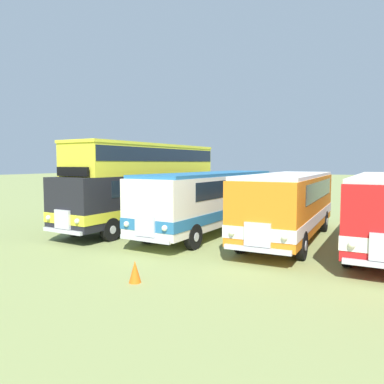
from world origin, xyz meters
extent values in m
cube|color=black|center=(-11.82, -0.01, 1.70)|extent=(3.16, 11.16, 2.30)
cube|color=yellow|center=(-11.82, -0.01, 1.10)|extent=(3.20, 11.20, 0.44)
cube|color=#19232D|center=(-11.79, 0.39, 2.30)|extent=(3.04, 8.77, 0.76)
cube|color=#19232D|center=(-12.14, -5.45, 2.35)|extent=(2.20, 0.23, 0.90)
cube|color=silver|center=(-12.15, -5.56, 1.10)|extent=(0.91, 0.17, 0.80)
cube|color=silver|center=(-12.15, -5.59, 0.60)|extent=(2.30, 0.28, 0.16)
sphere|color=#EAEACC|center=(-11.25, -5.62, 1.10)|extent=(0.22, 0.22, 0.22)
sphere|color=#EAEACC|center=(-13.05, -5.52, 1.10)|extent=(0.22, 0.22, 0.22)
cube|color=yellow|center=(-11.80, 0.24, 3.60)|extent=(3.00, 10.25, 1.50)
cube|color=yellow|center=(-11.80, 0.24, 4.42)|extent=(3.07, 10.36, 0.14)
cube|color=#19232D|center=(-11.80, 0.24, 3.90)|extent=(3.04, 10.16, 0.68)
cube|color=black|center=(-12.11, -4.96, 3.10)|extent=(1.90, 0.23, 0.40)
cylinder|color=black|center=(-10.90, -3.98, 0.52)|extent=(0.34, 1.05, 1.04)
cylinder|color=silver|center=(-10.75, -3.99, 0.52)|extent=(0.04, 0.36, 0.36)
cylinder|color=black|center=(-13.20, -3.85, 0.52)|extent=(0.34, 1.05, 1.04)
cylinder|color=silver|center=(-13.35, -3.84, 0.52)|extent=(0.04, 0.36, 0.36)
cylinder|color=black|center=(-10.44, 3.63, 0.52)|extent=(0.34, 1.05, 1.04)
cylinder|color=silver|center=(-10.30, 3.62, 0.52)|extent=(0.04, 0.36, 0.36)
cylinder|color=black|center=(-12.74, 3.77, 0.52)|extent=(0.34, 1.05, 1.04)
cylinder|color=silver|center=(-12.89, 3.78, 0.52)|extent=(0.04, 0.36, 0.36)
cube|color=silver|center=(-7.88, 0.17, 1.70)|extent=(2.98, 10.91, 2.30)
cube|color=teal|center=(-7.88, 0.17, 1.10)|extent=(3.02, 10.95, 0.44)
cube|color=#19232D|center=(-7.86, 0.57, 2.30)|extent=(2.90, 8.51, 0.76)
cube|color=#19232D|center=(-8.12, -5.17, 2.35)|extent=(2.20, 0.20, 0.90)
cube|color=silver|center=(-8.12, -5.28, 1.10)|extent=(0.90, 0.16, 0.80)
cube|color=silver|center=(-8.12, -5.31, 0.60)|extent=(2.30, 0.24, 0.16)
sphere|color=#EAEACC|center=(-7.22, -5.33, 1.10)|extent=(0.22, 0.22, 0.22)
sphere|color=#EAEACC|center=(-9.02, -5.25, 1.10)|extent=(0.22, 0.22, 0.22)
cube|color=teal|center=(-7.88, 0.17, 2.92)|extent=(2.92, 10.51, 0.14)
cylinder|color=black|center=(-6.90, -3.68, 0.52)|extent=(0.33, 1.05, 1.04)
cylinder|color=silver|center=(-6.75, -3.69, 0.52)|extent=(0.04, 0.36, 0.36)
cylinder|color=black|center=(-9.20, -3.58, 0.52)|extent=(0.33, 1.05, 1.04)
cylinder|color=silver|center=(-9.35, -3.57, 0.52)|extent=(0.04, 0.36, 0.36)
cylinder|color=black|center=(-6.57, 3.72, 0.52)|extent=(0.33, 1.05, 1.04)
cylinder|color=silver|center=(-6.42, 3.71, 0.52)|extent=(0.04, 0.36, 0.36)
cylinder|color=black|center=(-8.86, 3.82, 0.52)|extent=(0.33, 1.05, 1.04)
cylinder|color=silver|center=(-9.01, 3.83, 0.52)|extent=(0.04, 0.36, 0.36)
cube|color=orange|center=(-3.94, -0.11, 1.70)|extent=(2.67, 9.58, 2.30)
cube|color=white|center=(-3.94, -0.11, 1.10)|extent=(2.71, 9.62, 0.44)
cube|color=#19232D|center=(-3.95, 0.29, 2.30)|extent=(2.66, 7.18, 0.76)
cube|color=#19232D|center=(-3.85, -4.81, 2.35)|extent=(2.20, 0.14, 0.90)
cube|color=silver|center=(-3.85, -4.92, 1.10)|extent=(0.90, 0.14, 0.80)
cube|color=silver|center=(-3.85, -4.95, 0.60)|extent=(2.30, 0.18, 0.16)
sphere|color=#EAEACC|center=(-2.95, -4.92, 1.10)|extent=(0.22, 0.22, 0.22)
sphere|color=#EAEACC|center=(-4.75, -4.95, 1.10)|extent=(0.22, 0.22, 0.22)
cube|color=white|center=(-3.94, -0.11, 2.92)|extent=(2.62, 9.18, 0.14)
cylinder|color=black|center=(-2.73, -3.25, 0.52)|extent=(0.30, 1.04, 1.04)
cylinder|color=silver|center=(-2.58, -3.25, 0.52)|extent=(0.03, 0.36, 0.36)
cylinder|color=black|center=(-5.03, -3.29, 0.52)|extent=(0.30, 1.04, 1.04)
cylinder|color=silver|center=(-5.18, -3.30, 0.52)|extent=(0.03, 0.36, 0.36)
cylinder|color=black|center=(-2.84, 2.88, 0.52)|extent=(0.30, 1.04, 1.04)
cylinder|color=silver|center=(-2.69, 2.88, 0.52)|extent=(0.03, 0.36, 0.36)
cylinder|color=black|center=(-5.14, 2.84, 0.52)|extent=(0.30, 1.04, 1.04)
cylinder|color=silver|center=(-5.29, 2.84, 0.52)|extent=(0.03, 0.36, 0.36)
sphere|color=#EAEACC|center=(-0.96, -5.08, 1.10)|extent=(0.22, 0.22, 0.22)
cylinder|color=black|center=(-1.19, -3.42, 0.52)|extent=(0.29, 1.04, 1.04)
cylinder|color=silver|center=(-1.34, -3.42, 0.52)|extent=(0.02, 0.36, 0.36)
cylinder|color=black|center=(-1.11, 3.59, 0.52)|extent=(0.29, 1.04, 1.04)
cylinder|color=silver|center=(-1.26, 3.59, 0.52)|extent=(0.02, 0.36, 0.36)
cone|color=orange|center=(-6.50, -8.11, 0.32)|extent=(0.36, 0.36, 0.64)
camera|label=1|loc=(-0.15, -16.57, 3.47)|focal=34.40mm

